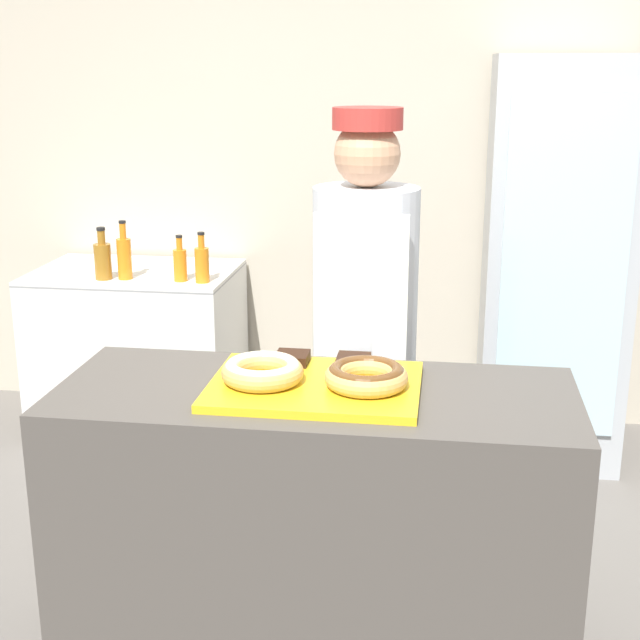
{
  "coord_description": "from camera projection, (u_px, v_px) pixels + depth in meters",
  "views": [
    {
      "loc": [
        0.35,
        -2.36,
        1.79
      ],
      "look_at": [
        0.0,
        0.1,
        1.08
      ],
      "focal_mm": 50.0,
      "sensor_mm": 36.0,
      "label": 1
    }
  ],
  "objects": [
    {
      "name": "bottle_orange_b_b",
      "position": [
        124.0,
        257.0,
        4.16
      ],
      "size": [
        0.07,
        0.07,
        0.28
      ],
      "color": "orange",
      "rests_on": "chest_freezer"
    },
    {
      "name": "donut_light_glaze",
      "position": [
        262.0,
        370.0,
        2.52
      ],
      "size": [
        0.24,
        0.24,
        0.06
      ],
      "color": "tan",
      "rests_on": "serving_tray"
    },
    {
      "name": "chest_freezer",
      "position": [
        139.0,
        348.0,
        4.48
      ],
      "size": [
        0.97,
        0.67,
        0.82
      ],
      "color": "silver",
      "rests_on": "ground_plane"
    },
    {
      "name": "display_counter",
      "position": [
        315.0,
        531.0,
        2.66
      ],
      "size": [
        1.49,
        0.61,
        0.9
      ],
      "color": "#4C4742",
      "rests_on": "ground_plane"
    },
    {
      "name": "beverage_fridge",
      "position": [
        555.0,
        263.0,
        4.06
      ],
      "size": [
        0.63,
        0.66,
        1.83
      ],
      "color": "#ADB2B7",
      "rests_on": "ground_plane"
    },
    {
      "name": "bottle_orange",
      "position": [
        202.0,
        263.0,
        4.1
      ],
      "size": [
        0.07,
        0.07,
        0.24
      ],
      "color": "orange",
      "rests_on": "chest_freezer"
    },
    {
      "name": "bottle_amber",
      "position": [
        103.0,
        259.0,
        4.16
      ],
      "size": [
        0.08,
        0.08,
        0.25
      ],
      "color": "#99661E",
      "rests_on": "chest_freezer"
    },
    {
      "name": "bottle_orange_b",
      "position": [
        180.0,
        263.0,
        4.13
      ],
      "size": [
        0.06,
        0.06,
        0.22
      ],
      "color": "orange",
      "rests_on": "chest_freezer"
    },
    {
      "name": "donut_chocolate_glaze",
      "position": [
        366.0,
        375.0,
        2.48
      ],
      "size": [
        0.24,
        0.24,
        0.06
      ],
      "color": "tan",
      "rests_on": "serving_tray"
    },
    {
      "name": "brownie_back_right",
      "position": [
        353.0,
        361.0,
        2.66
      ],
      "size": [
        0.1,
        0.1,
        0.03
      ],
      "color": "black",
      "rests_on": "serving_tray"
    },
    {
      "name": "brownie_back_left",
      "position": [
        292.0,
        358.0,
        2.69
      ],
      "size": [
        0.1,
        0.1,
        0.03
      ],
      "color": "black",
      "rests_on": "serving_tray"
    },
    {
      "name": "wall_back",
      "position": [
        378.0,
        156.0,
        4.44
      ],
      "size": [
        8.0,
        0.06,
        2.7
      ],
      "color": "#BCB29E",
      "rests_on": "ground_plane"
    },
    {
      "name": "baker_person",
      "position": [
        364.0,
        341.0,
        3.04
      ],
      "size": [
        0.35,
        0.35,
        1.66
      ],
      "color": "#4C4C51",
      "rests_on": "ground_plane"
    },
    {
      "name": "serving_tray",
      "position": [
        315.0,
        386.0,
        2.53
      ],
      "size": [
        0.6,
        0.45,
        0.02
      ],
      "color": "yellow",
      "rests_on": "display_counter"
    }
  ]
}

